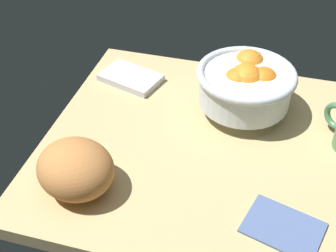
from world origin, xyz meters
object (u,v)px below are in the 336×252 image
object	(u,v)px
napkin_folded	(283,227)
napkin_spare	(131,78)
bread_loaf	(76,169)
fruit_bowl	(246,84)

from	to	relation	value
napkin_folded	napkin_spare	bearing A→B (deg)	138.44
bread_loaf	napkin_folded	distance (cm)	35.54
fruit_bowl	bread_loaf	size ratio (longest dim) A/B	1.47
fruit_bowl	napkin_folded	distance (cm)	31.57
fruit_bowl	napkin_spare	bearing A→B (deg)	171.32
bread_loaf	napkin_spare	xyz separation A→B (cm)	(-2.00, 33.68, -3.88)
fruit_bowl	napkin_spare	distance (cm)	27.44
napkin_spare	fruit_bowl	bearing A→B (deg)	-8.68
fruit_bowl	napkin_folded	world-z (taller)	fruit_bowl
napkin_spare	bread_loaf	bearing A→B (deg)	-86.61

